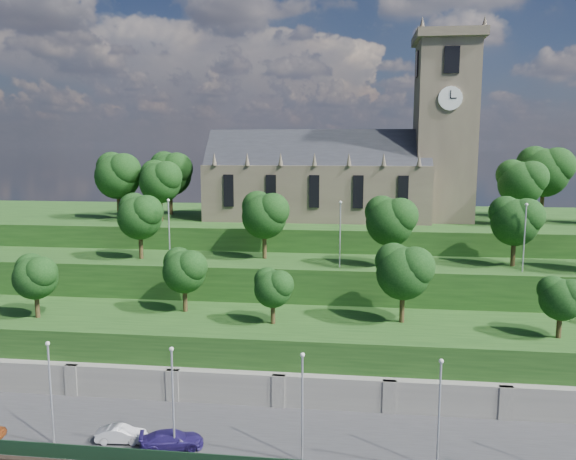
# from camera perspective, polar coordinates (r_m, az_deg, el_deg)

# --- Properties ---
(promenade) EXTENTS (160.00, 12.00, 2.00)m
(promenade) POSITION_cam_1_polar(r_m,az_deg,el_deg) (49.52, 4.32, -21.41)
(promenade) COLOR #2D2D30
(promenade) RESTS_ON ground
(retaining_wall) EXTENTS (160.00, 2.10, 5.00)m
(retaining_wall) POSITION_cam_1_polar(r_m,az_deg,el_deg) (54.11, 4.65, -16.88)
(retaining_wall) COLOR slate
(retaining_wall) RESTS_ON ground
(embankment_lower) EXTENTS (160.00, 12.00, 8.00)m
(embankment_lower) POSITION_cam_1_polar(r_m,az_deg,el_deg) (59.04, 4.91, -13.06)
(embankment_lower) COLOR #1B3F15
(embankment_lower) RESTS_ON ground
(embankment_upper) EXTENTS (160.00, 10.00, 12.00)m
(embankment_upper) POSITION_cam_1_polar(r_m,az_deg,el_deg) (68.78, 5.27, -8.14)
(embankment_upper) COLOR #1B3F15
(embankment_upper) RESTS_ON ground
(hilltop) EXTENTS (160.00, 32.00, 15.00)m
(hilltop) POSITION_cam_1_polar(r_m,az_deg,el_deg) (88.78, 5.69, -3.33)
(hilltop) COLOR #1B3F15
(hilltop) RESTS_ON ground
(church) EXTENTS (38.60, 12.35, 27.60)m
(church) POSITION_cam_1_polar(r_m,az_deg,el_deg) (82.92, 6.33, 6.30)
(church) COLOR brown
(church) RESTS_ON hilltop
(trees_lower) EXTENTS (68.03, 8.65, 8.03)m
(trees_lower) POSITION_cam_1_polar(r_m,az_deg,el_deg) (56.77, 6.87, -4.70)
(trees_lower) COLOR #332714
(trees_lower) RESTS_ON embankment_lower
(trees_upper) EXTENTS (60.22, 8.79, 9.02)m
(trees_upper) POSITION_cam_1_polar(r_m,az_deg,el_deg) (65.64, 10.62, 1.38)
(trees_upper) COLOR #332714
(trees_upper) RESTS_ON embankment_upper
(trees_hilltop) EXTENTS (75.32, 16.52, 10.69)m
(trees_hilltop) POSITION_cam_1_polar(r_m,az_deg,el_deg) (82.08, 4.87, 5.60)
(trees_hilltop) COLOR #332714
(trees_hilltop) RESTS_ON hilltop
(lamp_posts_promenade) EXTENTS (60.36, 0.36, 8.61)m
(lamp_posts_promenade) POSITION_cam_1_polar(r_m,az_deg,el_deg) (43.78, 1.46, -16.86)
(lamp_posts_promenade) COLOR #B2B2B7
(lamp_posts_promenade) RESTS_ON promenade
(lamp_posts_upper) EXTENTS (40.36, 0.36, 7.61)m
(lamp_posts_upper) POSITION_cam_1_polar(r_m,az_deg,el_deg) (63.58, 5.32, 0.10)
(lamp_posts_upper) COLOR #B2B2B7
(lamp_posts_upper) RESTS_ON embankment_upper
(car_middle) EXTENTS (4.07, 1.75, 1.30)m
(car_middle) POSITION_cam_1_polar(r_m,az_deg,el_deg) (50.04, -16.60, -19.26)
(car_middle) COLOR silver
(car_middle) RESTS_ON promenade
(car_right) EXTENTS (5.32, 3.38, 1.44)m
(car_right) POSITION_cam_1_polar(r_m,az_deg,el_deg) (48.16, -11.73, -20.16)
(car_right) COLOR #211752
(car_right) RESTS_ON promenade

